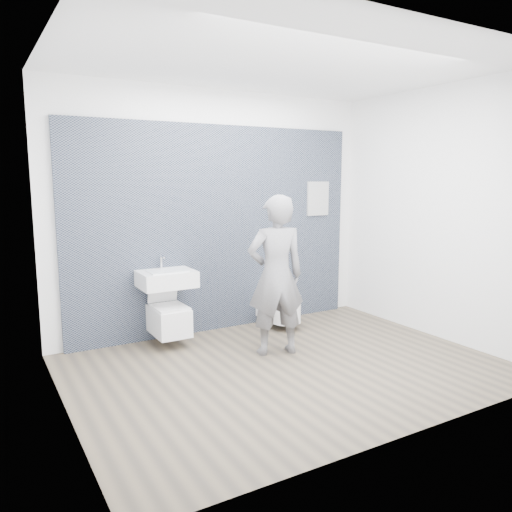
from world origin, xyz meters
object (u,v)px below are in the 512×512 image
washbasin (167,278)px  toilet_square (169,318)px  visitor (276,276)px  toilet_rounded (281,307)px

washbasin → toilet_square: bearing=-90.0°
washbasin → visitor: (0.86, -0.83, 0.09)m
washbasin → visitor: size_ratio=0.36×
washbasin → toilet_rounded: size_ratio=0.96×
toilet_square → toilet_rounded: toilet_square is taller
washbasin → toilet_rounded: bearing=-3.5°
toilet_square → toilet_rounded: (1.41, -0.06, -0.05)m
washbasin → visitor: bearing=-43.8°
toilet_square → visitor: 1.29m
toilet_square → toilet_rounded: 1.41m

